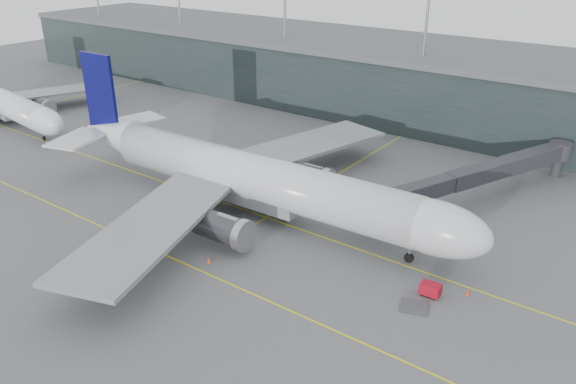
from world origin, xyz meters
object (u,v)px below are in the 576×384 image
Objects in this scene: main_aircraft at (253,178)px; jet_bridge at (474,168)px; second_aircraft at (1,101)px; gse_cart at (431,289)px.

jet_bridge is (23.67, 25.44, -1.07)m from main_aircraft.
gse_cart is at bearing 3.43° from second_aircraft.
jet_bridge is 18.90× the size of gse_cart.
main_aircraft is 30.87× the size of gse_cart.
main_aircraft is 73.40m from second_aircraft.
jet_bridge is 30.65m from gse_cart.
second_aircraft reaches higher than jet_bridge.
main_aircraft is at bearing -110.39° from jet_bridge.
main_aircraft is 30.35m from gse_cart.
second_aircraft is at bearing 176.30° from main_aircraft.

